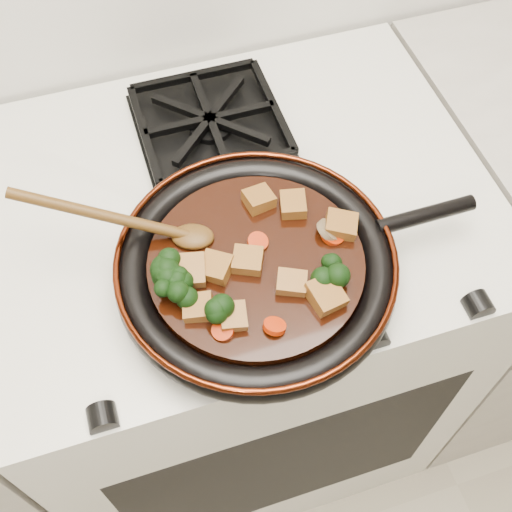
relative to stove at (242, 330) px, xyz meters
name	(u,v)px	position (x,y,z in m)	size (l,w,h in m)	color
stove	(242,330)	(0.00, 0.00, 0.00)	(0.76, 0.60, 0.90)	beige
burner_grate_front	(265,265)	(0.00, -0.14, 0.46)	(0.23, 0.23, 0.03)	black
burner_grate_back	(210,123)	(0.00, 0.14, 0.46)	(0.23, 0.23, 0.03)	black
skillet	(257,267)	(-0.02, -0.16, 0.49)	(0.49, 0.37, 0.05)	black
braising_sauce	(256,265)	(-0.02, -0.16, 0.50)	(0.28, 0.28, 0.02)	black
tofu_cube_0	(248,261)	(-0.03, -0.16, 0.52)	(0.04, 0.04, 0.02)	brown
tofu_cube_1	(291,283)	(0.01, -0.21, 0.52)	(0.04, 0.03, 0.02)	brown
tofu_cube_2	(233,317)	(-0.07, -0.23, 0.52)	(0.04, 0.03, 0.02)	brown
tofu_cube_3	(198,308)	(-0.11, -0.20, 0.52)	(0.04, 0.03, 0.02)	brown
tofu_cube_4	(259,199)	(0.01, -0.07, 0.52)	(0.04, 0.04, 0.02)	brown
tofu_cube_5	(293,205)	(0.05, -0.09, 0.52)	(0.04, 0.03, 0.02)	brown
tofu_cube_6	(325,296)	(0.05, -0.24, 0.52)	(0.04, 0.04, 0.02)	brown
tofu_cube_7	(216,268)	(-0.07, -0.16, 0.52)	(0.04, 0.04, 0.02)	brown
tofu_cube_8	(341,226)	(0.10, -0.14, 0.52)	(0.04, 0.04, 0.02)	brown
tofu_cube_9	(188,272)	(-0.11, -0.15, 0.52)	(0.04, 0.04, 0.02)	brown
broccoli_floret_0	(328,272)	(0.06, -0.21, 0.52)	(0.06, 0.06, 0.05)	black
broccoli_floret_1	(170,283)	(-0.13, -0.16, 0.52)	(0.06, 0.06, 0.06)	black
broccoli_floret_2	(218,306)	(-0.08, -0.21, 0.52)	(0.06, 0.06, 0.05)	black
broccoli_floret_3	(165,273)	(-0.13, -0.15, 0.52)	(0.06, 0.06, 0.05)	black
broccoli_floret_4	(178,293)	(-0.13, -0.18, 0.52)	(0.06, 0.06, 0.05)	black
broccoli_floret_5	(167,271)	(-0.13, -0.14, 0.52)	(0.06, 0.06, 0.06)	black
carrot_coin_0	(258,242)	(-0.01, -0.13, 0.51)	(0.03, 0.03, 0.01)	#AB2304
carrot_coin_1	(289,282)	(0.01, -0.20, 0.51)	(0.03, 0.03, 0.01)	#AB2304
carrot_coin_2	(274,326)	(-0.03, -0.25, 0.51)	(0.03, 0.03, 0.01)	#AB2304
carrot_coin_3	(223,330)	(-0.09, -0.24, 0.51)	(0.03, 0.03, 0.01)	#AB2304
carrot_coin_4	(333,235)	(0.09, -0.15, 0.51)	(0.03, 0.03, 0.01)	#AB2304
mushroom_slice_0	(328,231)	(0.08, -0.14, 0.52)	(0.03, 0.03, 0.01)	brown
mushroom_slice_1	(175,271)	(-0.12, -0.14, 0.52)	(0.03, 0.03, 0.01)	brown
mushroom_slice_2	(178,283)	(-0.12, -0.16, 0.52)	(0.04, 0.04, 0.01)	brown
wooden_spoon	(143,225)	(-0.15, -0.08, 0.53)	(0.15, 0.08, 0.23)	#4B2F10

